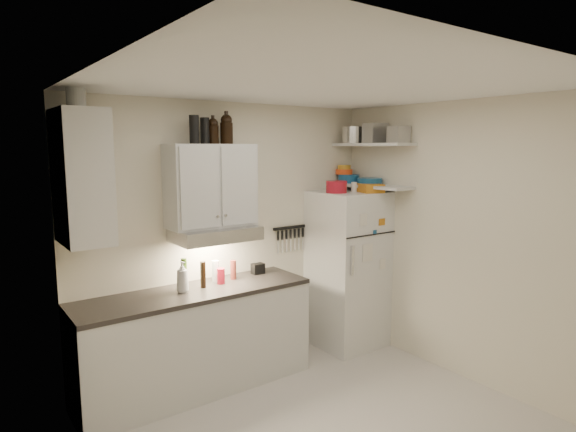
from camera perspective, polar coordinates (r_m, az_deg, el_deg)
floor at (r=4.10m, az=5.04°, el=-23.99°), size 3.20×3.00×0.02m
ceiling at (r=3.50m, az=5.59°, el=15.32°), size 3.20×3.00×0.02m
back_wall at (r=4.79m, az=-6.74°, el=-2.38°), size 3.20×0.02×2.60m
left_wall at (r=2.83m, az=-20.41°, el=-10.29°), size 0.02×3.00×2.60m
right_wall at (r=4.78m, az=19.94°, el=-2.84°), size 0.02×3.00×2.60m
base_cabinet at (r=4.53m, az=-10.81°, el=-14.46°), size 2.10×0.60×0.88m
countertop at (r=4.37m, az=-10.97°, el=-8.89°), size 2.10×0.62×0.04m
upper_cabinet at (r=4.43m, az=-9.12°, el=3.57°), size 0.80×0.33×0.75m
side_cabinet at (r=3.91m, az=-23.25°, el=4.26°), size 0.33×0.55×1.00m
range_hood at (r=4.43m, az=-8.61°, el=-2.10°), size 0.76×0.46×0.12m
fridge at (r=5.34m, az=7.07°, el=-6.23°), size 0.70×0.68×1.70m
shelf_hi at (r=5.22m, az=9.98°, el=8.34°), size 0.30×0.95×0.03m
shelf_lo at (r=5.24m, az=9.86°, el=3.53°), size 0.30×0.95×0.03m
knife_strip at (r=5.14m, az=0.20°, el=-1.38°), size 0.42×0.02×0.03m
dutch_oven at (r=5.04m, az=5.76°, el=3.47°), size 0.27×0.27×0.13m
book_stack at (r=5.15m, az=9.72°, el=3.28°), size 0.30×0.33×0.09m
spice_jar at (r=5.18m, az=7.84°, el=3.43°), size 0.08×0.08×0.10m
stock_pot at (r=5.40m, az=7.75°, el=9.49°), size 0.26×0.26×0.18m
tin_a at (r=5.25m, az=10.29°, el=9.64°), size 0.23×0.22×0.21m
tin_b at (r=5.05m, az=12.99°, el=9.41°), size 0.19×0.19×0.17m
bowl_teal at (r=5.46m, az=7.22°, el=4.42°), size 0.24×0.24×0.09m
bowl_orange at (r=5.48m, az=6.67°, el=5.23°), size 0.19×0.19×0.06m
bowl_yellow at (r=5.48m, az=6.68°, el=5.78°), size 0.15×0.15×0.05m
plates at (r=5.27m, az=9.66°, el=4.09°), size 0.32×0.32×0.07m
growler_a at (r=4.47m, az=-8.87°, el=9.95°), size 0.12×0.12×0.24m
growler_b at (r=4.53m, az=-7.30°, el=10.21°), size 0.12×0.12×0.28m
thermos_a at (r=4.41m, az=-9.83°, el=9.92°), size 0.08×0.08×0.23m
thermos_b at (r=4.27m, az=-11.06°, el=10.03°), size 0.10×0.10×0.24m
side_jar at (r=3.91m, az=-23.85°, el=12.91°), size 0.15×0.15×0.18m
soap_bottle at (r=4.29m, az=-12.41°, el=-6.87°), size 0.13×0.13×0.31m
pepper_mill at (r=4.64m, az=-6.51°, el=-6.36°), size 0.07×0.07×0.18m
oil_bottle at (r=4.39m, az=-12.21°, el=-6.70°), size 0.07×0.07×0.28m
vinegar_bottle at (r=4.41m, az=-10.03°, el=-6.85°), size 0.05×0.05×0.24m
clear_bottle at (r=4.58m, az=-8.59°, el=-6.48°), size 0.08×0.08×0.20m
red_jar at (r=4.51m, az=-7.95°, el=-7.07°), size 0.08×0.08×0.14m
caddy at (r=4.83m, az=-3.59°, el=-6.24°), size 0.12×0.09×0.10m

